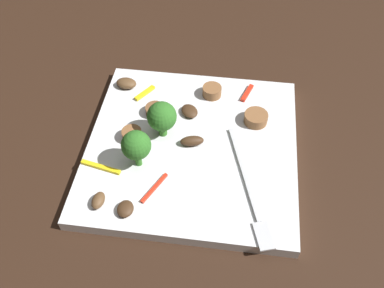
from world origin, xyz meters
TOP-DOWN VIEW (x-y plane):
  - ground_plane at (0.00, 0.00)m, footprint 1.40×1.40m
  - plate at (0.00, 0.00)m, footprint 0.28×0.28m
  - fork at (0.07, 0.08)m, footprint 0.18×0.06m
  - broccoli_floret_0 at (0.04, -0.06)m, footprint 0.04×0.04m
  - broccoli_floret_1 at (-0.01, -0.04)m, footprint 0.04×0.04m
  - sausage_slice_0 at (-0.05, 0.08)m, footprint 0.04×0.04m
  - sausage_slice_1 at (-0.10, 0.02)m, footprint 0.04×0.04m
  - sausage_slice_2 at (-0.05, -0.06)m, footprint 0.04×0.04m
  - sausage_slice_3 at (0.00, -0.08)m, footprint 0.03×0.03m
  - mushroom_0 at (-0.06, -0.01)m, footprint 0.03×0.03m
  - mushroom_1 at (-0.10, -0.11)m, footprint 0.02×0.03m
  - mushroom_2 at (0.00, -0.00)m, footprint 0.02×0.03m
  - mushroom_3 at (0.11, -0.06)m, footprint 0.02×0.02m
  - mushroom_4 at (0.11, -0.10)m, footprint 0.03×0.02m
  - pepper_strip_0 at (0.05, -0.11)m, footprint 0.02×0.05m
  - pepper_strip_1 at (-0.11, 0.07)m, footprint 0.04×0.02m
  - pepper_strip_2 at (-0.09, -0.08)m, footprint 0.03×0.03m
  - pepper_strip_3 at (0.08, -0.04)m, footprint 0.05×0.03m

SIDE VIEW (x-z plane):
  - ground_plane at x=0.00m, z-range 0.00..0.00m
  - plate at x=0.00m, z-range 0.00..0.02m
  - fork at x=0.07m, z-range 0.02..0.02m
  - pepper_strip_3 at x=0.08m, z-range 0.02..0.02m
  - pepper_strip_0 at x=0.05m, z-range 0.02..0.02m
  - pepper_strip_2 at x=-0.09m, z-range 0.02..0.02m
  - pepper_strip_1 at x=-0.11m, z-range 0.02..0.02m
  - mushroom_3 at x=0.11m, z-range 0.02..0.03m
  - mushroom_0 at x=-0.06m, z-range 0.02..0.03m
  - mushroom_4 at x=0.11m, z-range 0.02..0.03m
  - sausage_slice_2 at x=-0.05m, z-range 0.02..0.03m
  - mushroom_2 at x=0.00m, z-range 0.02..0.03m
  - mushroom_1 at x=-0.10m, z-range 0.02..0.03m
  - sausage_slice_3 at x=0.00m, z-range 0.02..0.03m
  - sausage_slice_0 at x=-0.05m, z-range 0.02..0.03m
  - sausage_slice_1 at x=-0.10m, z-range 0.02..0.03m
  - broccoli_floret_1 at x=-0.01m, z-range 0.02..0.08m
  - broccoli_floret_0 at x=0.04m, z-range 0.02..0.08m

